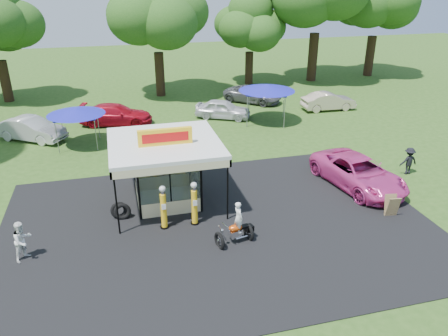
{
  "coord_description": "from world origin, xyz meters",
  "views": [
    {
      "loc": [
        -4.23,
        -15.16,
        10.97
      ],
      "look_at": [
        0.78,
        4.0,
        2.04
      ],
      "focal_mm": 35.0,
      "sensor_mm": 36.0,
      "label": 1
    }
  ],
  "objects_px": {
    "tent_east": "(267,88)",
    "bg_car_c": "(223,109)",
    "bg_car_a": "(31,129)",
    "motorcycle": "(237,226)",
    "gas_pump_left": "(164,208)",
    "spectator_west": "(23,241)",
    "bg_car_e": "(328,101)",
    "bg_car_b": "(116,115)",
    "bg_car_d": "(253,94)",
    "gas_pump_right": "(194,204)",
    "pink_sedan": "(358,172)",
    "kiosk_car": "(162,176)",
    "gas_station_kiosk": "(166,171)",
    "spectator_east_a": "(409,161)",
    "a_frame_sign": "(392,206)",
    "tent_west": "(76,111)"
  },
  "relations": [
    {
      "from": "tent_east",
      "to": "bg_car_c",
      "type": "bearing_deg",
      "value": 149.21
    },
    {
      "from": "bg_car_a",
      "to": "motorcycle",
      "type": "bearing_deg",
      "value": -114.13
    },
    {
      "from": "gas_pump_left",
      "to": "bg_car_c",
      "type": "bearing_deg",
      "value": 66.26
    },
    {
      "from": "spectator_west",
      "to": "bg_car_e",
      "type": "bearing_deg",
      "value": -11.95
    },
    {
      "from": "bg_car_b",
      "to": "bg_car_a",
      "type": "bearing_deg",
      "value": 122.46
    },
    {
      "from": "motorcycle",
      "to": "bg_car_e",
      "type": "bearing_deg",
      "value": 39.35
    },
    {
      "from": "bg_car_d",
      "to": "tent_east",
      "type": "height_order",
      "value": "tent_east"
    },
    {
      "from": "gas_pump_right",
      "to": "pink_sedan",
      "type": "relative_size",
      "value": 0.37
    },
    {
      "from": "kiosk_car",
      "to": "bg_car_c",
      "type": "relative_size",
      "value": 0.63
    },
    {
      "from": "tent_east",
      "to": "bg_car_b",
      "type": "bearing_deg",
      "value": 168.53
    },
    {
      "from": "bg_car_a",
      "to": "bg_car_d",
      "type": "bearing_deg",
      "value": -40.53
    },
    {
      "from": "bg_car_b",
      "to": "tent_east",
      "type": "distance_m",
      "value": 11.92
    },
    {
      "from": "gas_station_kiosk",
      "to": "bg_car_a",
      "type": "distance_m",
      "value": 14.12
    },
    {
      "from": "gas_pump_left",
      "to": "bg_car_d",
      "type": "bearing_deg",
      "value": 61.31
    },
    {
      "from": "pink_sedan",
      "to": "spectator_east_a",
      "type": "height_order",
      "value": "pink_sedan"
    },
    {
      "from": "spectator_east_a",
      "to": "bg_car_d",
      "type": "relative_size",
      "value": 0.31
    },
    {
      "from": "bg_car_c",
      "to": "a_frame_sign",
      "type": "bearing_deg",
      "value": -139.44
    },
    {
      "from": "pink_sedan",
      "to": "bg_car_a",
      "type": "bearing_deg",
      "value": 136.44
    },
    {
      "from": "bg_car_e",
      "to": "tent_east",
      "type": "height_order",
      "value": "tent_east"
    },
    {
      "from": "a_frame_sign",
      "to": "kiosk_car",
      "type": "relative_size",
      "value": 0.38
    },
    {
      "from": "kiosk_car",
      "to": "bg_car_d",
      "type": "relative_size",
      "value": 0.54
    },
    {
      "from": "gas_pump_right",
      "to": "motorcycle",
      "type": "distance_m",
      "value": 2.49
    },
    {
      "from": "gas_pump_right",
      "to": "gas_station_kiosk",
      "type": "bearing_deg",
      "value": 110.32
    },
    {
      "from": "kiosk_car",
      "to": "tent_east",
      "type": "height_order",
      "value": "tent_east"
    },
    {
      "from": "kiosk_car",
      "to": "bg_car_a",
      "type": "bearing_deg",
      "value": 40.61
    },
    {
      "from": "kiosk_car",
      "to": "bg_car_a",
      "type": "xyz_separation_m",
      "value": [
        -8.03,
        9.36,
        0.33
      ]
    },
    {
      "from": "gas_pump_left",
      "to": "spectator_east_a",
      "type": "bearing_deg",
      "value": 9.2
    },
    {
      "from": "bg_car_c",
      "to": "bg_car_e",
      "type": "distance_m",
      "value": 9.41
    },
    {
      "from": "gas_station_kiosk",
      "to": "gas_pump_right",
      "type": "relative_size",
      "value": 2.43
    },
    {
      "from": "gas_station_kiosk",
      "to": "a_frame_sign",
      "type": "relative_size",
      "value": 5.01
    },
    {
      "from": "motorcycle",
      "to": "spectator_west",
      "type": "bearing_deg",
      "value": 159.71
    },
    {
      "from": "motorcycle",
      "to": "tent_west",
      "type": "height_order",
      "value": "tent_west"
    },
    {
      "from": "bg_car_a",
      "to": "bg_car_e",
      "type": "distance_m",
      "value": 23.85
    },
    {
      "from": "pink_sedan",
      "to": "tent_west",
      "type": "xyz_separation_m",
      "value": [
        -15.19,
        10.49,
        1.59
      ]
    },
    {
      "from": "spectator_west",
      "to": "bg_car_b",
      "type": "height_order",
      "value": "spectator_west"
    },
    {
      "from": "kiosk_car",
      "to": "pink_sedan",
      "type": "relative_size",
      "value": 0.47
    },
    {
      "from": "gas_station_kiosk",
      "to": "bg_car_e",
      "type": "relative_size",
      "value": 1.17
    },
    {
      "from": "gas_pump_right",
      "to": "bg_car_b",
      "type": "bearing_deg",
      "value": 100.71
    },
    {
      "from": "tent_east",
      "to": "kiosk_car",
      "type": "bearing_deg",
      "value": -136.16
    },
    {
      "from": "pink_sedan",
      "to": "tent_east",
      "type": "xyz_separation_m",
      "value": [
        -1.06,
        12.13,
        1.92
      ]
    },
    {
      "from": "kiosk_car",
      "to": "pink_sedan",
      "type": "xyz_separation_m",
      "value": [
        10.48,
        -3.08,
        0.36
      ]
    },
    {
      "from": "gas_pump_left",
      "to": "bg_car_b",
      "type": "distance_m",
      "value": 16.21
    },
    {
      "from": "spectator_east_a",
      "to": "bg_car_e",
      "type": "xyz_separation_m",
      "value": [
        1.55,
        13.19,
        -0.06
      ]
    },
    {
      "from": "gas_pump_right",
      "to": "kiosk_car",
      "type": "xyz_separation_m",
      "value": [
        -0.94,
        4.75,
        -0.59
      ]
    },
    {
      "from": "gas_station_kiosk",
      "to": "bg_car_a",
      "type": "xyz_separation_m",
      "value": [
        -8.03,
        11.57,
        -0.97
      ]
    },
    {
      "from": "bg_car_d",
      "to": "bg_car_e",
      "type": "distance_m",
      "value": 6.85
    },
    {
      "from": "a_frame_sign",
      "to": "bg_car_c",
      "type": "xyz_separation_m",
      "value": [
        -4.02,
        17.29,
        0.21
      ]
    },
    {
      "from": "spectator_west",
      "to": "tent_east",
      "type": "height_order",
      "value": "tent_east"
    },
    {
      "from": "bg_car_d",
      "to": "motorcycle",
      "type": "bearing_deg",
      "value": -157.88
    },
    {
      "from": "gas_station_kiosk",
      "to": "spectator_west",
      "type": "distance_m",
      "value": 7.35
    }
  ]
}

